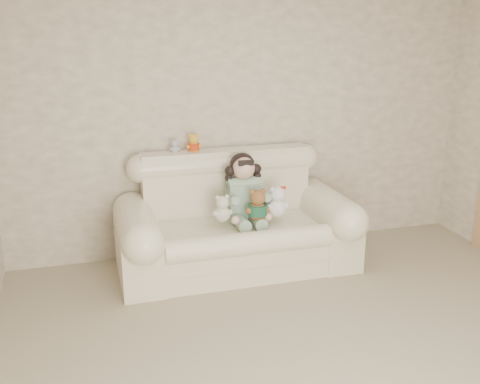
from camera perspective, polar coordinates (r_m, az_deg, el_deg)
name	(u,v)px	position (r m, az deg, el deg)	size (l,w,h in m)	color
wall_back	(245,116)	(5.30, 0.52, 7.72)	(4.50, 4.50, 0.00)	beige
sofa	(237,214)	(4.96, -0.33, -2.28)	(2.10, 0.95, 1.03)	#FFEECD
seated_child	(243,187)	(4.99, 0.35, 0.49)	(0.38, 0.46, 0.63)	#2E6D3A
brown_teddy	(257,202)	(4.80, 1.79, -1.02)	(0.21, 0.16, 0.33)	brown
white_cat	(277,198)	(4.90, 3.82, -0.66)	(0.21, 0.17, 0.34)	white
cream_teddy	(222,206)	(4.78, -1.81, -1.43)	(0.18, 0.14, 0.28)	silver
yellow_mini_bear	(194,142)	(5.08, -4.76, 5.14)	(0.13, 0.10, 0.21)	#FFAD35
grey_mini_plush	(175,145)	(5.08, -6.66, 4.77)	(0.10, 0.08, 0.16)	#B6B7BD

